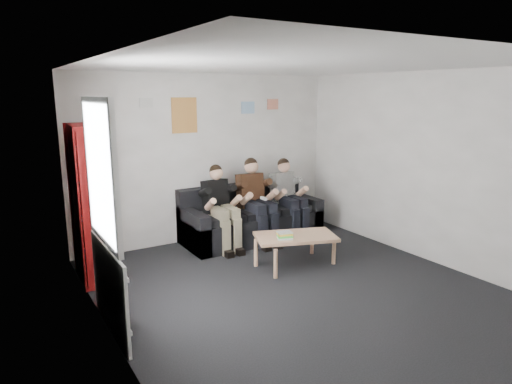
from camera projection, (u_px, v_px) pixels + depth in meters
room_shell at (300, 183)px, 5.38m from camera, size 5.00×5.00×5.00m
sofa at (251, 220)px, 7.60m from camera, size 2.29×0.94×0.89m
bookshelf at (89, 203)px, 5.84m from camera, size 0.30×0.90×2.01m
coffee_table at (295, 239)px, 6.40m from camera, size 1.11×0.61×0.44m
game_cases at (285, 235)px, 6.27m from camera, size 0.26×0.24×0.06m
person_left at (222, 208)px, 7.04m from camera, size 0.38×0.82×1.31m
person_middle at (257, 201)px, 7.35m from camera, size 0.41×0.88×1.37m
person_right at (289, 198)px, 7.69m from camera, size 0.39×0.83×1.31m
radiator at (117, 297)px, 4.67m from camera, size 0.10×0.64×0.60m
window at (105, 234)px, 4.49m from camera, size 0.05×1.30×2.36m
poster_large at (184, 115)px, 7.11m from camera, size 0.42×0.01×0.55m
poster_blue at (248, 108)px, 7.67m from camera, size 0.25×0.01×0.20m
poster_pink at (273, 104)px, 7.91m from camera, size 0.22×0.01×0.18m
poster_sign at (146, 103)px, 6.76m from camera, size 0.20×0.01×0.14m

